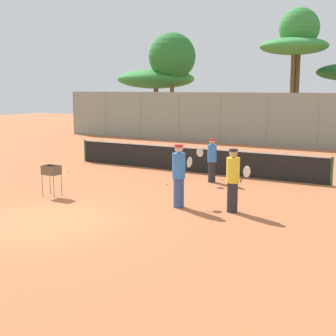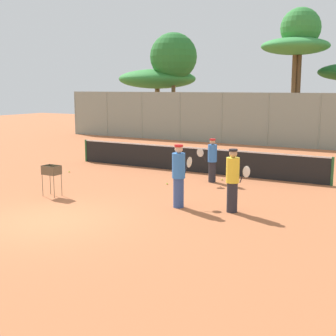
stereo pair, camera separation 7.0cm
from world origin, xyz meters
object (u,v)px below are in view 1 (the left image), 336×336
(player_yellow_shirt, at_px, (233,180))
(tennis_net, at_px, (191,159))
(ball_cart, at_px, (51,173))
(player_red_cap, at_px, (179,175))
(parked_car, at_px, (169,127))
(player_white_outfit, at_px, (212,160))

(player_yellow_shirt, bearing_deg, tennis_net, 152.95)
(ball_cart, bearing_deg, player_red_cap, 10.43)
(parked_car, bearing_deg, player_yellow_shirt, -55.77)
(player_white_outfit, xyz_separation_m, player_red_cap, (0.72, -3.97, 0.12))
(parked_car, bearing_deg, player_white_outfit, -55.30)
(player_yellow_shirt, bearing_deg, player_red_cap, -144.49)
(ball_cart, height_order, parked_car, parked_car)
(player_red_cap, bearing_deg, player_yellow_shirt, -72.93)
(player_red_cap, relative_size, parked_car, 0.45)
(parked_car, bearing_deg, tennis_net, -57.08)
(player_red_cap, bearing_deg, player_white_outfit, 17.49)
(player_red_cap, height_order, ball_cart, player_red_cap)
(tennis_net, distance_m, ball_cart, 6.66)
(player_white_outfit, distance_m, parked_car, 17.57)
(player_white_outfit, distance_m, player_yellow_shirt, 4.36)
(tennis_net, relative_size, ball_cart, 11.32)
(player_white_outfit, xyz_separation_m, ball_cart, (-3.65, -4.77, -0.07))
(player_white_outfit, relative_size, parked_car, 0.40)
(tennis_net, height_order, ball_cart, tennis_net)
(player_yellow_shirt, distance_m, parked_car, 21.93)
(tennis_net, height_order, parked_car, parked_car)
(player_white_outfit, bearing_deg, tennis_net, -98.08)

